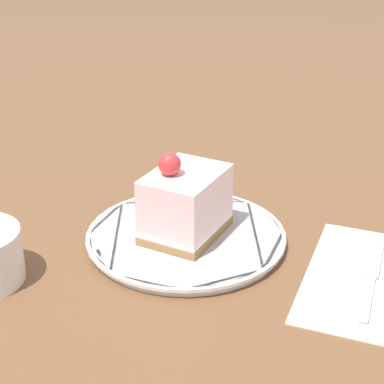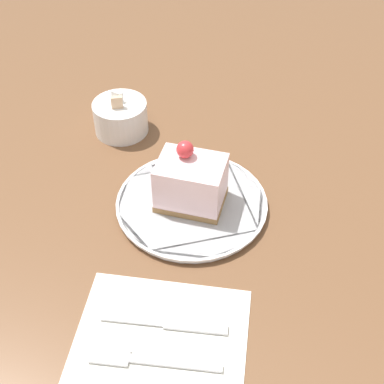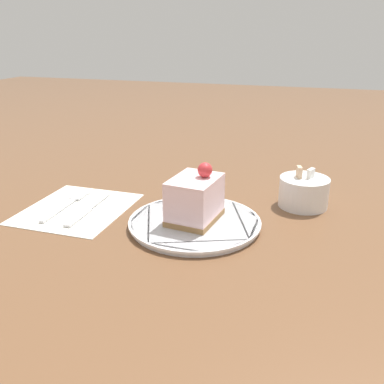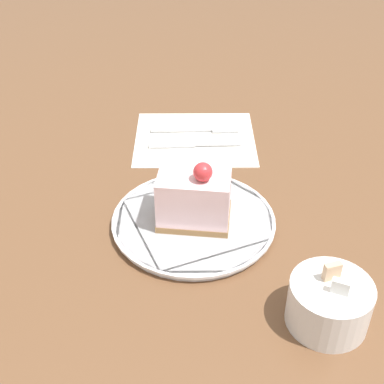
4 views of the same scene
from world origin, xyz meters
name	(u,v)px [view 4 (image 4 of 4)]	position (x,y,z in m)	size (l,w,h in m)	color
ground_plane	(212,243)	(0.00, 0.00, 0.00)	(4.00, 4.00, 0.00)	brown
plate	(194,221)	(-0.04, -0.02, 0.01)	(0.23, 0.23, 0.01)	white
cake_slice	(195,196)	(-0.04, -0.02, 0.05)	(0.09, 0.11, 0.10)	olive
napkin	(195,138)	(-0.28, -0.02, 0.00)	(0.19, 0.21, 0.00)	white
fork	(203,129)	(-0.30, -0.01, 0.00)	(0.02, 0.16, 0.00)	silver
knife	(186,144)	(-0.25, -0.04, 0.01)	(0.02, 0.16, 0.00)	silver
sugar_bowl	(329,303)	(0.14, 0.13, 0.03)	(0.10, 0.10, 0.08)	white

